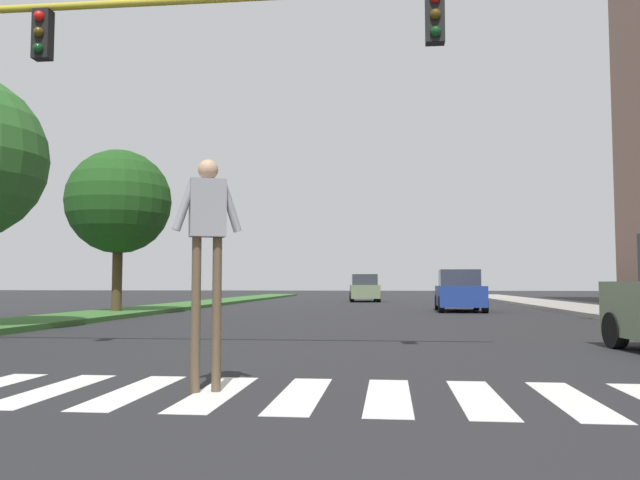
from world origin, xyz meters
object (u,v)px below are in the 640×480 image
(tree_far, at_px, (119,202))
(sedan_midblock, at_px, (460,292))
(sedan_distant, at_px, (364,289))
(traffic_light_gantry, at_px, (49,75))
(pedestrian_performer, at_px, (207,236))

(tree_far, relative_size, sedan_midblock, 1.46)
(sedan_distant, bearing_deg, sedan_midblock, -71.63)
(tree_far, height_order, sedan_distant, tree_far)
(sedan_midblock, bearing_deg, tree_far, -160.54)
(traffic_light_gantry, distance_m, sedan_midblock, 19.65)
(sedan_midblock, xyz_separation_m, sedan_distant, (-4.45, 13.39, -0.00))
(traffic_light_gantry, bearing_deg, pedestrian_performer, -38.59)
(tree_far, xyz_separation_m, sedan_midblock, (12.74, 4.50, -3.34))
(tree_far, relative_size, pedestrian_performer, 2.37)
(pedestrian_performer, distance_m, sedan_midblock, 20.77)
(traffic_light_gantry, bearing_deg, sedan_midblock, 64.88)
(tree_far, height_order, sedan_midblock, tree_far)
(tree_far, bearing_deg, sedan_distant, 65.13)
(traffic_light_gantry, distance_m, sedan_distant, 31.31)
(sedan_distant, bearing_deg, traffic_light_gantry, -96.93)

